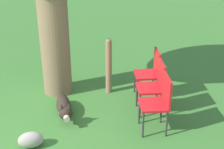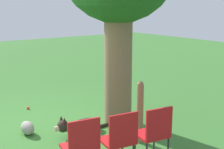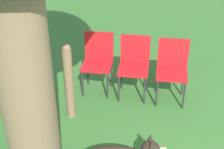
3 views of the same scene
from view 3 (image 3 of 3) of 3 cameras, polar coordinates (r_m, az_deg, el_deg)
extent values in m
cylinder|color=#7A6047|center=(3.03, -15.92, 0.55)|extent=(0.54, 0.54, 2.49)
cone|color=#2D231C|center=(3.53, 7.04, -11.34)|extent=(0.07, 0.07, 0.10)
cone|color=#2D231C|center=(3.44, 7.28, -12.66)|extent=(0.07, 0.07, 0.10)
cylinder|color=#846647|center=(4.15, -7.84, -1.83)|extent=(0.12, 0.12, 1.02)
sphere|color=#846647|center=(3.90, -8.36, 4.78)|extent=(0.11, 0.11, 0.11)
cube|color=red|center=(4.55, 10.86, 0.12)|extent=(0.48, 0.50, 0.04)
cube|color=red|center=(4.61, 11.12, 3.90)|extent=(0.10, 0.44, 0.45)
cylinder|color=#2D2D2D|center=(4.53, 13.00, -3.78)|extent=(0.03, 0.03, 0.44)
cylinder|color=#2D2D2D|center=(4.51, 8.19, -3.42)|extent=(0.03, 0.03, 0.44)
cylinder|color=#2D2D2D|center=(4.83, 12.82, -1.45)|extent=(0.03, 0.03, 0.44)
cylinder|color=#2D2D2D|center=(4.82, 8.33, -1.10)|extent=(0.03, 0.03, 0.44)
cube|color=red|center=(4.59, 3.94, 0.90)|extent=(0.48, 0.50, 0.04)
cube|color=red|center=(4.65, 4.27, 4.64)|extent=(0.10, 0.44, 0.45)
cylinder|color=#2D2D2D|center=(4.54, 6.00, -2.98)|extent=(0.03, 0.03, 0.44)
cylinder|color=#2D2D2D|center=(4.57, 1.25, -2.59)|extent=(0.03, 0.03, 0.44)
cylinder|color=#2D2D2D|center=(4.85, 6.28, -0.70)|extent=(0.03, 0.03, 0.44)
cylinder|color=#2D2D2D|center=(4.88, 1.83, -0.35)|extent=(0.03, 0.03, 0.44)
cube|color=red|center=(4.69, -2.77, 1.64)|extent=(0.48, 0.50, 0.04)
cube|color=red|center=(4.76, -2.38, 5.29)|extent=(0.10, 0.44, 0.45)
cylinder|color=#2D2D2D|center=(4.63, -0.83, -2.15)|extent=(0.03, 0.03, 0.44)
cylinder|color=#2D2D2D|center=(4.70, -5.41, -1.76)|extent=(0.03, 0.03, 0.44)
cylinder|color=#2D2D2D|center=(4.93, -0.13, 0.04)|extent=(0.03, 0.03, 0.44)
cylinder|color=#2D2D2D|center=(5.00, -4.43, 0.37)|extent=(0.03, 0.03, 0.44)
camera|label=1|loc=(5.29, 67.90, 14.36)|focal=50.00mm
camera|label=2|loc=(7.80, 23.44, 25.30)|focal=50.00mm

